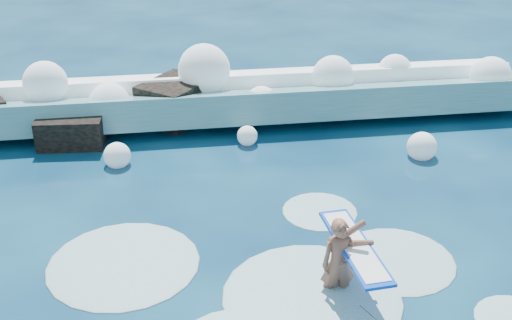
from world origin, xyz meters
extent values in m
plane|color=#082542|center=(0.00, 0.00, 0.00)|extent=(200.00, 200.00, 0.00)
cube|color=teal|center=(1.57, 7.03, 0.41)|extent=(16.56, 2.52, 1.38)
cube|color=white|center=(1.57, 7.83, 0.83)|extent=(16.56, 1.17, 0.64)
cube|color=black|center=(-2.70, 6.06, 0.32)|extent=(1.74, 1.41, 0.92)
cube|color=black|center=(0.00, 7.26, 0.45)|extent=(2.29, 2.34, 1.28)
imported|color=brown|center=(2.52, -0.87, 0.56)|extent=(0.63, 0.41, 1.71)
cube|color=blue|center=(2.80, -0.82, 0.86)|extent=(0.71, 2.37, 0.06)
cube|color=white|center=(2.80, -0.82, 0.87)|extent=(0.60, 2.17, 0.06)
cylinder|color=black|center=(2.70, -2.07, 0.45)|extent=(0.01, 0.91, 0.43)
sphere|color=white|center=(-3.42, 7.27, 1.24)|extent=(1.18, 1.18, 1.18)
sphere|color=white|center=(-1.76, 6.84, 0.73)|extent=(1.11, 1.11, 1.11)
sphere|color=white|center=(0.85, 7.55, 1.31)|extent=(1.46, 1.46, 1.46)
sphere|color=white|center=(2.34, 6.71, 0.58)|extent=(0.90, 0.90, 0.90)
sphere|color=white|center=(4.48, 7.28, 1.03)|extent=(1.19, 1.19, 1.19)
sphere|color=white|center=(6.48, 7.71, 0.94)|extent=(1.00, 1.00, 1.00)
sphere|color=white|center=(8.97, 6.70, 0.97)|extent=(1.18, 1.18, 1.18)
sphere|color=white|center=(-1.51, 4.61, 0.24)|extent=(0.66, 0.66, 0.66)
sphere|color=white|center=(1.76, 5.31, 0.23)|extent=(0.53, 0.53, 0.53)
sphere|color=white|center=(5.94, 3.99, 0.26)|extent=(0.74, 0.74, 0.74)
ellipsoid|color=silver|center=(2.04, -0.98, 0.00)|extent=(3.16, 3.16, 0.16)
ellipsoid|color=silver|center=(3.84, -0.18, 0.00)|extent=(2.23, 2.23, 0.11)
ellipsoid|color=silver|center=(-1.22, 0.45, 0.00)|extent=(2.86, 2.86, 0.14)
ellipsoid|color=silver|center=(2.84, 1.77, 0.00)|extent=(1.60, 1.60, 0.08)
camera|label=1|loc=(-0.19, -9.59, 7.09)|focal=45.00mm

